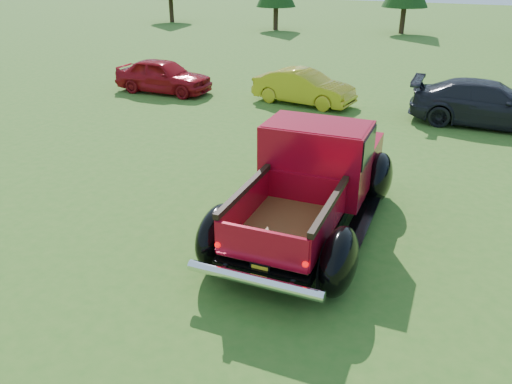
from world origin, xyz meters
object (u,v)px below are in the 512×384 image
Objects in this scene: show_car_grey at (488,104)px; show_car_red at (163,76)px; pickup_truck at (315,176)px; show_car_yellow at (304,87)px.

show_car_red is at bearing 91.75° from show_car_grey.
pickup_truck is at bearing -132.20° from show_car_red.
pickup_truck is 9.17m from show_car_yellow.
show_car_grey is (2.93, 8.57, -0.29)m from pickup_truck.
show_car_red is 12.03m from show_car_grey.
pickup_truck reaches higher than show_car_yellow.
pickup_truck is 9.07m from show_car_grey.
pickup_truck reaches higher than show_car_red.
show_car_grey is at bearing -82.91° from show_car_yellow.
show_car_grey is (12.00, 0.80, 0.03)m from show_car_red.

